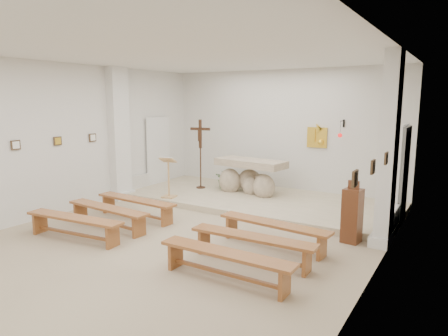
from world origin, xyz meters
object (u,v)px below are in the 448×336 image
Objects in this scene: bench_left_front at (136,204)px; bench_right_third at (226,259)px; lectern at (168,177)px; bench_left_second at (108,212)px; crucifix_stand at (200,149)px; bench_right_second at (252,242)px; donation_pedestal at (352,215)px; bench_right_front at (273,229)px; altar at (250,179)px; bench_left_third at (74,222)px.

bench_left_front is 3.78m from bench_right_third.
bench_left_second is (0.26, -2.29, -0.34)m from lectern.
lectern is 0.50× the size of bench_left_second.
lectern is 1.51m from crucifix_stand.
lectern is 4.32m from bench_right_second.
donation_pedestal is 2.16m from bench_right_second.
bench_right_front is (-1.14, -0.99, -0.18)m from donation_pedestal.
bench_right_third is (-0.00, -1.66, 0.00)m from bench_right_front.
bench_left_second is (-1.27, -3.88, -0.19)m from altar.
crucifix_stand reaches higher than donation_pedestal.
bench_left_second is at bearing -150.73° from donation_pedestal.
donation_pedestal is at bearing 24.37° from bench_left_third.
bench_left_front is 3.39m from bench_right_front.
crucifix_stand is at bearing 96.87° from bench_left_second.
altar is at bearing 116.87° from bench_right_second.
donation_pedestal is (3.27, -2.06, -0.02)m from altar.
crucifix_stand is 0.90× the size of bench_right_second.
bench_left_second is at bearing 166.33° from bench_right_third.
bench_right_front is at bearing 17.29° from bench_left_second.
bench_right_front is 1.01× the size of bench_right_second.
bench_left_front is 3.49m from bench_right_second.
bench_right_second is at bearing 3.53° from bench_left_second.
bench_right_second is (3.61, -3.67, -0.94)m from crucifix_stand.
altar is 4.09m from bench_left_second.
donation_pedestal reaches higher than bench_left_second.
lectern is 3.94m from bench_right_front.
altar is 1.72× the size of donation_pedestal.
crucifix_stand is at bearing 166.08° from donation_pedestal.
crucifix_stand is 3.80m from bench_left_second.
altar is at bearing 75.47° from bench_left_second.
altar is at bearing -3.37° from crucifix_stand.
lectern is 4.81m from bench_right_third.
bench_left_second and bench_right_second have the same top height.
bench_left_third is (0.00, -0.83, 0.00)m from bench_left_second.
crucifix_stand is at bearing -164.87° from altar.
bench_right_front is at bearing -48.08° from altar.
lectern reaches higher than donation_pedestal.
donation_pedestal is 4.89m from bench_left_second.
donation_pedestal is 0.54× the size of bench_right_second.
crucifix_stand is 5.15m from donation_pedestal.
crucifix_stand is at bearing 97.11° from bench_left_front.
bench_left_second is at bearing 84.06° from bench_left_third.
bench_right_third is (0.00, -0.83, 0.00)m from bench_right_second.
bench_right_second is at bearing -56.96° from crucifix_stand.
bench_left_second is at bearing 178.18° from bench_right_second.
crucifix_stand is 4.61m from bench_left_third.
crucifix_stand reaches higher than altar.
crucifix_stand is 0.91× the size of bench_right_third.
bench_left_front and bench_right_second have the same top height.
lectern is at bearing -178.21° from donation_pedestal.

